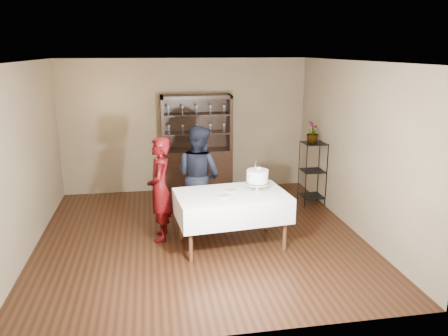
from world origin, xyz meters
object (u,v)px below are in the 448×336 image
(cake_table, at_px, (231,206))
(man, at_px, (199,175))
(woman, at_px, (160,189))
(china_hutch, at_px, (197,161))
(plant_etagere, at_px, (312,171))
(cake, at_px, (257,178))
(potted_plant, at_px, (313,132))

(cake_table, distance_m, man, 1.03)
(woman, height_order, man, man)
(china_hutch, xyz_separation_m, woman, (-0.81, -2.18, 0.14))
(plant_etagere, relative_size, cake_table, 0.70)
(cake_table, bearing_deg, plant_etagere, 39.83)
(plant_etagere, bearing_deg, cake_table, -140.17)
(china_hutch, distance_m, cake, 2.62)
(cake_table, height_order, man, man)
(china_hutch, xyz_separation_m, plant_etagere, (2.08, -1.05, -0.01))
(plant_etagere, distance_m, cake_table, 2.41)
(woman, distance_m, man, 0.83)
(cake, bearing_deg, man, 133.01)
(woman, bearing_deg, potted_plant, 116.40)
(plant_etagere, xyz_separation_m, cake, (-1.44, -1.47, 0.36))
(china_hutch, xyz_separation_m, potted_plant, (2.04, -1.04, 0.72))
(potted_plant, bearing_deg, plant_etagere, -18.09)
(china_hutch, distance_m, woman, 2.33)
(china_hutch, relative_size, cake_table, 1.17)
(cake_table, xyz_separation_m, woman, (-1.03, 0.41, 0.19))
(man, xyz_separation_m, potted_plant, (2.20, 0.63, 0.54))
(china_hutch, bearing_deg, plant_etagere, -26.83)
(china_hutch, xyz_separation_m, cake_table, (0.23, -2.60, -0.04))
(cake, bearing_deg, plant_etagere, 45.42)
(cake_table, distance_m, woman, 1.13)
(woman, bearing_deg, cake, 81.50)
(man, bearing_deg, woman, 82.50)
(cake, xyz_separation_m, potted_plant, (1.41, 1.48, 0.37))
(cake_table, xyz_separation_m, potted_plant, (1.82, 1.56, 0.76))
(cake_table, relative_size, potted_plant, 4.33)
(plant_etagere, distance_m, cake, 2.09)
(man, bearing_deg, cake, 177.25)
(cake_table, relative_size, woman, 1.06)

